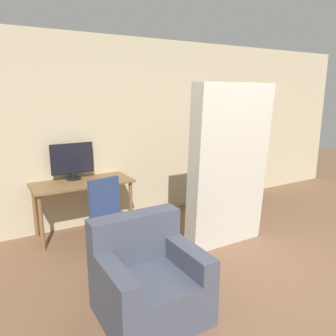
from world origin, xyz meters
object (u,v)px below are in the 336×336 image
at_px(monitor, 72,160).
at_px(armchair, 148,280).
at_px(office_chair, 111,226).
at_px(bookshelf, 235,147).
at_px(mattress_near, 229,167).

height_order(monitor, armchair, monitor).
relative_size(office_chair, bookshelf, 0.50).
relative_size(office_chair, mattress_near, 0.46).
bearing_deg(office_chair, mattress_near, -18.13).
height_order(office_chair, armchair, office_chair).
height_order(monitor, office_chair, monitor).
bearing_deg(monitor, mattress_near, -42.23).
bearing_deg(office_chair, bookshelf, 18.99).
relative_size(monitor, office_chair, 0.62).
xyz_separation_m(monitor, mattress_near, (1.56, -1.41, -0.00)).
bearing_deg(armchair, monitor, 91.52).
xyz_separation_m(office_chair, bookshelf, (2.75, 0.95, 0.57)).
relative_size(monitor, armchair, 0.68).
bearing_deg(bookshelf, office_chair, -161.01).
distance_m(office_chair, mattress_near, 1.59).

